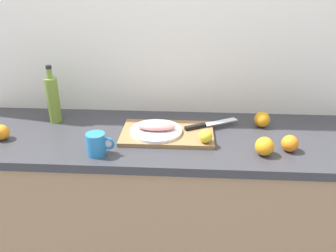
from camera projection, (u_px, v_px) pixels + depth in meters
name	position (u px, v px, depth m)	size (l,w,h in m)	color
back_wall	(171.00, 48.00, 1.84)	(3.20, 0.05, 2.50)	white
kitchen_counter	(167.00, 210.00, 1.88)	(2.00, 0.60, 0.90)	#9E7A56
cutting_board	(168.00, 134.00, 1.69)	(0.44, 0.27, 0.02)	olive
white_plate	(156.00, 131.00, 1.68)	(0.25, 0.25, 0.01)	white
fish_fillet	(156.00, 126.00, 1.66)	(0.19, 0.08, 0.04)	tan
chef_knife	(205.00, 125.00, 1.73)	(0.27, 0.16, 0.02)	silver
lemon_0	(206.00, 136.00, 1.57)	(0.06, 0.06, 0.06)	yellow
olive_oil_bottle	(53.00, 99.00, 1.79)	(0.06, 0.06, 0.30)	olive
coffee_mug_0	(97.00, 144.00, 1.50)	(0.12, 0.08, 0.10)	#2672B2
orange_0	(264.00, 146.00, 1.51)	(0.08, 0.08, 0.08)	orange
orange_1	(1.00, 132.00, 1.64)	(0.07, 0.07, 0.07)	orange
orange_2	(262.00, 119.00, 1.77)	(0.08, 0.08, 0.08)	orange
orange_3	(290.00, 143.00, 1.54)	(0.07, 0.07, 0.07)	orange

